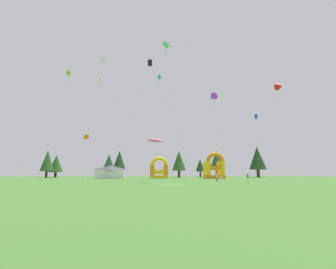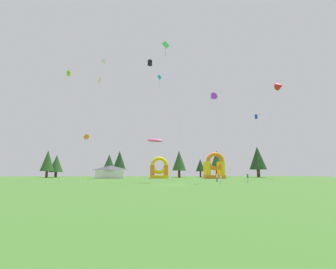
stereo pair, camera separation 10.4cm
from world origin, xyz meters
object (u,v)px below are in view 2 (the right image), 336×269
kite_lime_box (69,74)px  kite_orange_delta (87,138)px  kite_pink_parafoil (155,140)px  kite_cyan_diamond (160,79)px  person_left_edge (221,178)px  kite_red_delta (280,86)px  festival_tent (111,172)px  kite_purple_delta (212,97)px  person_midfield (248,177)px  kite_black_box (150,63)px  kite_yellow_diamond (100,81)px  kite_white_delta (104,62)px  person_far_side (217,177)px  inflatable_yellow_castle (214,168)px  kite_blue_box (256,117)px  inflatable_orange_dome (159,170)px  kite_green_diamond (165,47)px

kite_lime_box → kite_orange_delta: (2.25, 8.83, -13.08)m
kite_pink_parafoil → kite_cyan_diamond: 14.81m
kite_cyan_diamond → person_left_edge: kite_cyan_diamond is taller
kite_red_delta → festival_tent: (-47.20, 6.37, -23.74)m
kite_purple_delta → person_midfield: 15.18m
kite_black_box → person_left_edge: kite_black_box is taller
kite_yellow_diamond → kite_orange_delta: kite_yellow_diamond is taller
kite_white_delta → kite_orange_delta: (-4.94, 6.80, -16.94)m
kite_purple_delta → kite_orange_delta: (-27.01, 19.88, -4.60)m
kite_yellow_diamond → person_far_side: kite_yellow_diamond is taller
kite_yellow_diamond → inflatable_yellow_castle: bearing=26.9°
kite_black_box → kite_red_delta: size_ratio=0.90×
kite_red_delta → kite_cyan_diamond: bearing=-157.9°
kite_white_delta → festival_tent: 29.64m
kite_blue_box → person_left_edge: 19.66m
kite_pink_parafoil → kite_white_delta: 25.15m
kite_cyan_diamond → kite_orange_delta: 23.98m
kite_white_delta → inflatable_orange_dome: 32.59m
kite_pink_parafoil → person_midfield: (16.18, -1.57, -6.51)m
person_far_side → festival_tent: festival_tent is taller
kite_blue_box → person_far_side: bearing=-162.5°
kite_white_delta → person_far_side: kite_white_delta is taller
kite_white_delta → inflatable_orange_dome: bearing=51.0°
kite_white_delta → inflatable_yellow_castle: kite_white_delta is taller
kite_white_delta → kite_cyan_diamond: kite_white_delta is taller
person_far_side → person_left_edge: size_ratio=1.05×
kite_blue_box → kite_white_delta: 36.54m
kite_lime_box → person_midfield: 42.92m
kite_lime_box → kite_white_delta: size_ratio=0.86×
kite_yellow_diamond → kite_white_delta: bearing=64.1°
kite_yellow_diamond → kite_white_delta: 5.13m
inflatable_orange_dome → festival_tent: bearing=-176.0°
kite_red_delta → kite_pink_parafoil: bearing=-151.2°
kite_lime_box → kite_white_delta: bearing=15.8°
kite_pink_parafoil → kite_purple_delta: size_ratio=0.52×
kite_lime_box → festival_tent: size_ratio=3.17×
person_left_edge → kite_lime_box: bearing=-104.2°
person_midfield → kite_lime_box: bearing=-108.1°
person_far_side → kite_blue_box: bearing=-8.8°
kite_lime_box → festival_tent: 28.43m
kite_pink_parafoil → festival_tent: 28.91m
person_midfield → person_left_edge: 6.16m
kite_purple_delta → person_far_side: 15.20m
kite_purple_delta → inflatable_yellow_castle: 30.22m
person_left_edge → inflatable_yellow_castle: bearing=176.3°
kite_lime_box → kite_pink_parafoil: size_ratio=2.95×
kite_pink_parafoil → kite_black_box: size_ratio=0.34×
kite_lime_box → kite_green_diamond: size_ratio=0.93×
kite_yellow_diamond → kite_blue_box: 35.33m
kite_lime_box → kite_blue_box: bearing=-2.9°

